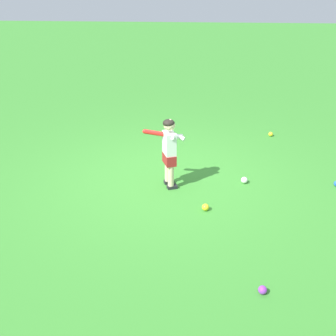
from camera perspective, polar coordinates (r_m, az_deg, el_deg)
ground_plane at (r=6.81m, az=-0.19°, el=-1.42°), size 40.00×40.00×0.00m
child_batter at (r=6.32m, az=0.14°, el=2.84°), size 0.64×0.31×1.08m
play_ball_near_batter at (r=6.76m, az=10.15°, el=-1.60°), size 0.10×0.10×0.10m
play_ball_midfield at (r=8.72m, az=13.55°, el=4.42°), size 0.09×0.09×0.09m
play_ball_center_lawn at (r=4.70m, az=12.51°, el=-15.60°), size 0.09×0.09×0.09m
play_ball_far_left at (r=5.96m, az=5.02°, el=-5.23°), size 0.10×0.10×0.10m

